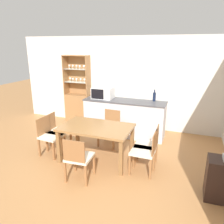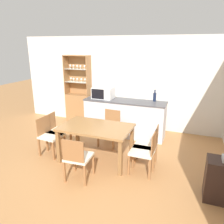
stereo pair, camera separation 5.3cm
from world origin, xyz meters
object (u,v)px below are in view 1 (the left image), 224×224
(dining_chair_side_left_far, at_px, (57,131))
(dining_chair_head_far, at_px, (110,127))
(side_cabinet, at_px, (224,180))
(dining_chair_side_right_far, at_px, (148,145))
(microwave, at_px, (103,93))
(wine_bottle, at_px, (154,97))
(dining_table, at_px, (96,131))
(display_cabinet, at_px, (78,103))
(dining_chair_head_near, at_px, (79,158))
(dining_chair_side_left_near, at_px, (50,136))
(dining_chair_side_right_near, at_px, (145,151))

(dining_chair_side_left_far, xyz_separation_m, dining_chair_head_far, (1.04, 0.64, 0.00))
(side_cabinet, bearing_deg, dining_chair_side_right_far, 155.03)
(microwave, bearing_deg, dining_chair_side_left_far, -113.17)
(dining_chair_side_left_far, height_order, wine_bottle, wine_bottle)
(dining_table, relative_size, microwave, 2.68)
(display_cabinet, relative_size, dining_chair_side_left_far, 2.45)
(dining_chair_head_near, bearing_deg, microwave, 97.99)
(dining_chair_side_left_near, xyz_separation_m, wine_bottle, (1.91, 1.79, 0.63))
(dining_chair_side_right_near, height_order, side_cabinet, dining_chair_side_right_near)
(dining_chair_side_right_far, relative_size, dining_chair_head_far, 1.00)
(dining_chair_side_left_near, xyz_separation_m, dining_chair_side_right_far, (2.09, 0.26, 0.00))
(wine_bottle, bearing_deg, dining_chair_side_left_far, -141.49)
(microwave, bearing_deg, dining_chair_side_left_near, -109.72)
(display_cabinet, xyz_separation_m, dining_table, (1.49, -1.98, 0.04))
(dining_chair_side_left_far, height_order, dining_chair_side_right_near, same)
(dining_chair_head_far, xyz_separation_m, side_cabinet, (2.33, -1.24, -0.09))
(dining_chair_head_far, bearing_deg, side_cabinet, 154.75)
(dining_chair_head_far, relative_size, microwave, 1.54)
(dining_chair_side_right_far, xyz_separation_m, dining_chair_side_left_far, (-2.09, -0.00, 0.00))
(dining_table, xyz_separation_m, dining_chair_side_right_near, (1.04, -0.13, -0.21))
(dining_chair_side_left_far, relative_size, dining_chair_head_near, 1.00)
(dining_chair_side_right_near, bearing_deg, dining_chair_head_near, 122.12)
(dining_chair_side_right_far, distance_m, dining_chair_head_far, 1.22)
(dining_chair_side_right_far, height_order, dining_chair_head_near, same)
(dining_chair_side_left_near, bearing_deg, microwave, 164.71)
(display_cabinet, height_order, microwave, display_cabinet)
(dining_chair_side_right_far, bearing_deg, dining_chair_side_left_near, 95.27)
(microwave, bearing_deg, dining_chair_head_far, -57.11)
(display_cabinet, xyz_separation_m, dining_chair_head_near, (1.50, -2.75, -0.17))
(display_cabinet, distance_m, wine_bottle, 2.43)
(display_cabinet, height_order, side_cabinet, display_cabinet)
(dining_table, distance_m, dining_chair_side_left_near, 1.07)
(dining_chair_side_left_near, bearing_deg, dining_chair_side_left_far, -175.55)
(dining_chair_head_far, bearing_deg, dining_chair_head_near, 92.70)
(dining_chair_side_right_near, bearing_deg, dining_chair_side_left_far, 83.39)
(display_cabinet, xyz_separation_m, dining_chair_side_right_near, (2.54, -2.11, -0.17))
(dining_chair_side_right_far, xyz_separation_m, dining_chair_side_right_near, (0.00, -0.27, 0.00))
(dining_chair_side_left_near, xyz_separation_m, dining_chair_head_near, (1.05, -0.64, 0.00))
(dining_chair_side_left_near, bearing_deg, dining_chair_side_right_far, 101.66)
(dining_table, relative_size, dining_chair_side_right_far, 1.74)
(dining_chair_head_near, distance_m, side_cabinet, 2.35)
(wine_bottle, relative_size, side_cabinet, 0.43)
(dining_chair_side_right_near, relative_size, microwave, 1.54)
(dining_chair_side_left_far, distance_m, microwave, 1.62)
(dining_chair_head_far, distance_m, microwave, 1.08)
(dining_chair_side_right_far, relative_size, microwave, 1.54)
(display_cabinet, relative_size, dining_chair_head_far, 2.45)
(dining_chair_head_far, relative_size, dining_chair_side_right_near, 1.00)
(dining_chair_side_left_near, height_order, dining_chair_head_far, same)
(dining_chair_side_right_near, xyz_separation_m, wine_bottle, (-0.17, 1.79, 0.63))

